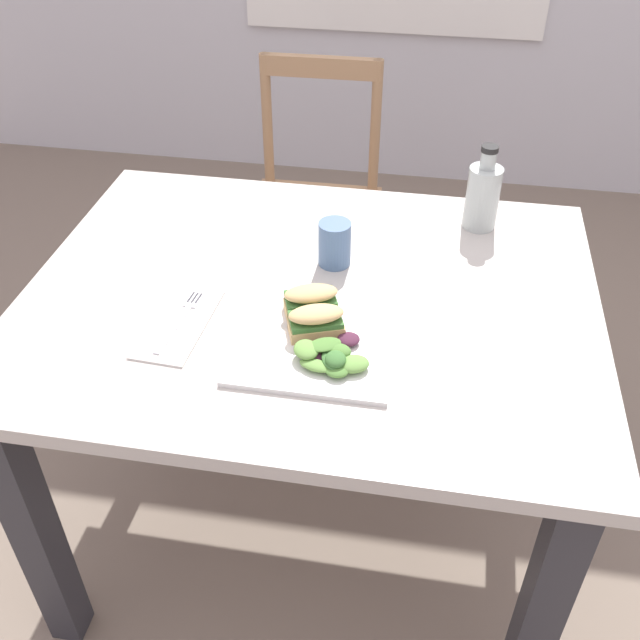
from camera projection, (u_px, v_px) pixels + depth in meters
ground_plane at (361, 522)px, 1.87m from camera, size 9.16×9.16×0.00m
dining_table at (310, 345)px, 1.50m from camera, size 1.12×0.88×0.74m
chair_wooden_far at (314, 207)px, 2.26m from camera, size 0.41×0.41×0.87m
plate_lunch at (316, 340)px, 1.29m from camera, size 0.28×0.28×0.01m
sandwich_half_front at (316, 321)px, 1.28m from camera, size 0.11×0.09×0.06m
sandwich_half_back at (311, 300)px, 1.33m from camera, size 0.11×0.09×0.06m
salad_mixed_greens at (331, 356)px, 1.23m from camera, size 0.15×0.14×0.03m
napkin_folded at (178, 324)px, 1.33m from camera, size 0.12×0.23×0.00m
fork_on_napkin at (182, 317)px, 1.34m from camera, size 0.04×0.19×0.00m
bottle_cold_brew at (482, 199)px, 1.57m from camera, size 0.07×0.07×0.19m
cup_extra_side at (335, 244)px, 1.46m from camera, size 0.07×0.07×0.09m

